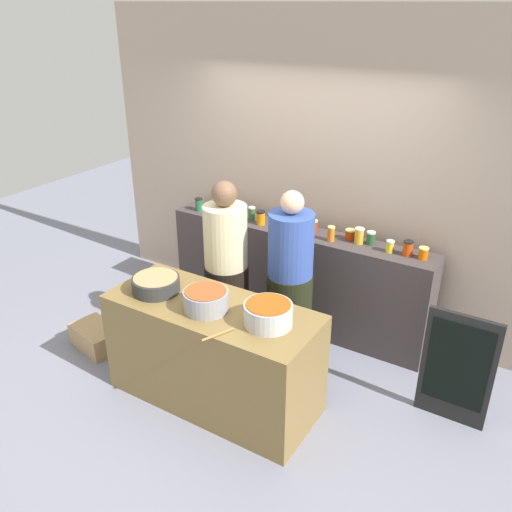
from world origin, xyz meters
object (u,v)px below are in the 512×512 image
at_px(preserve_jar_11, 390,246).
at_px(preserve_jar_12, 408,248).
at_px(preserve_jar_8, 350,234).
at_px(cook_in_cap, 289,291).
at_px(preserve_jar_5, 290,224).
at_px(cooking_pot_left, 156,284).
at_px(preserve_jar_4, 261,218).
at_px(preserve_jar_10, 371,238).
at_px(preserve_jar_2, 240,210).
at_px(preserve_jar_7, 331,234).
at_px(preserve_jar_0, 199,204).
at_px(cooking_pot_right, 268,314).
at_px(chalkboard_sign, 457,368).
at_px(preserve_jar_3, 252,214).
at_px(preserve_jar_13, 423,253).
at_px(bread_crate, 96,337).
at_px(cook_with_tongs, 227,281).
at_px(preserve_jar_6, 314,226).
at_px(cooking_pot_center, 206,300).
at_px(preserve_jar_1, 220,204).
at_px(preserve_jar_9, 359,236).

relative_size(preserve_jar_11, preserve_jar_12, 0.82).
xyz_separation_m(preserve_jar_8, cook_in_cap, (-0.24, -0.71, -0.33)).
xyz_separation_m(preserve_jar_5, cooking_pot_left, (-0.44, -1.44, -0.11)).
bearing_deg(preserve_jar_4, preserve_jar_10, 5.82).
relative_size(cooking_pot_left, cook_in_cap, 0.23).
height_order(preserve_jar_2, preserve_jar_7, preserve_jar_7).
distance_m(preserve_jar_5, preserve_jar_10, 0.79).
distance_m(preserve_jar_0, cooking_pot_left, 1.52).
xyz_separation_m(preserve_jar_4, cooking_pot_right, (0.88, -1.35, -0.11)).
relative_size(preserve_jar_7, cook_in_cap, 0.09).
bearing_deg(chalkboard_sign, preserve_jar_11, 142.53).
bearing_deg(preserve_jar_0, preserve_jar_3, 5.56).
relative_size(preserve_jar_7, preserve_jar_13, 1.35).
distance_m(preserve_jar_12, bread_crate, 3.00).
xyz_separation_m(preserve_jar_3, cooking_pot_right, (1.01, -1.40, -0.11)).
bearing_deg(chalkboard_sign, cooking_pot_right, -147.47).
relative_size(preserve_jar_4, cook_in_cap, 0.08).
bearing_deg(preserve_jar_3, cooking_pot_left, -90.07).
xyz_separation_m(preserve_jar_8, preserve_jar_10, (0.20, -0.00, 0.01)).
height_order(preserve_jar_2, cook_with_tongs, cook_with_tongs).
bearing_deg(preserve_jar_8, preserve_jar_5, -172.74).
distance_m(preserve_jar_0, cooking_pot_right, 2.11).
relative_size(preserve_jar_3, preserve_jar_6, 1.15).
xyz_separation_m(preserve_jar_6, preserve_jar_8, (0.36, 0.02, -0.01)).
xyz_separation_m(preserve_jar_10, cooking_pot_right, (-0.21, -1.46, -0.10)).
bearing_deg(preserve_jar_5, preserve_jar_10, 5.34).
distance_m(preserve_jar_2, cooking_pot_center, 1.64).
distance_m(preserve_jar_1, preserve_jar_8, 1.45).
height_order(preserve_jar_9, cooking_pot_right, preserve_jar_9).
bearing_deg(preserve_jar_9, cook_in_cap, -116.67).
distance_m(preserve_jar_3, preserve_jar_12, 1.58).
bearing_deg(cooking_pot_center, preserve_jar_10, 65.08).
xyz_separation_m(cooking_pot_left, bread_crate, (-0.88, 0.04, -0.84)).
distance_m(cook_with_tongs, bread_crate, 1.42).
relative_size(preserve_jar_13, cooking_pot_left, 0.27).
xyz_separation_m(preserve_jar_5, preserve_jar_10, (0.79, 0.07, 0.01)).
xyz_separation_m(preserve_jar_0, preserve_jar_12, (2.19, 0.07, -0.00)).
distance_m(preserve_jar_3, preserve_jar_11, 1.43).
bearing_deg(preserve_jar_10, preserve_jar_0, -176.12).
relative_size(preserve_jar_8, preserve_jar_11, 0.91).
xyz_separation_m(preserve_jar_11, chalkboard_sign, (0.80, -0.62, -0.59)).
distance_m(preserve_jar_5, cooking_pot_center, 1.46).
relative_size(preserve_jar_3, cooking_pot_left, 0.37).
xyz_separation_m(preserve_jar_5, preserve_jar_6, (0.22, 0.06, 0.01)).
relative_size(preserve_jar_4, preserve_jar_6, 1.15).
xyz_separation_m(preserve_jar_12, cooking_pot_left, (-1.58, -1.46, -0.13)).
bearing_deg(cooking_pot_left, preserve_jar_13, 40.38).
bearing_deg(preserve_jar_10, cooking_pot_center, -114.92).
xyz_separation_m(preserve_jar_5, preserve_jar_8, (0.59, 0.07, 0.00)).
height_order(preserve_jar_7, cook_with_tongs, cook_with_tongs).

